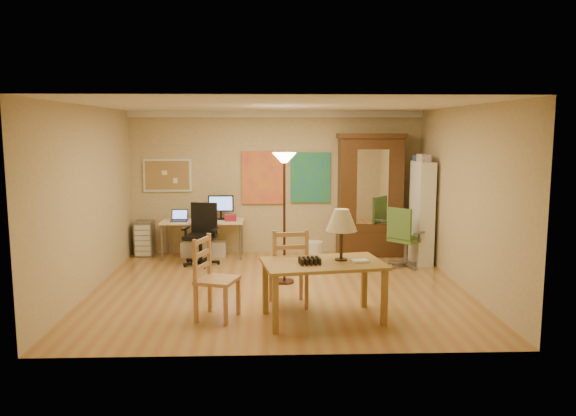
{
  "coord_description": "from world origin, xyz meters",
  "views": [
    {
      "loc": [
        -0.14,
        -8.13,
        2.36
      ],
      "look_at": [
        0.15,
        0.3,
        1.17
      ],
      "focal_mm": 35.0,
      "sensor_mm": 36.0,
      "label": 1
    }
  ],
  "objects_px": {
    "dining_table": "(330,250)",
    "armoire": "(370,203)",
    "office_chair_green": "(404,251)",
    "computer_desk": "(205,235)",
    "bookshelf": "(422,213)",
    "office_chair_black": "(201,248)"
  },
  "relations": [
    {
      "from": "dining_table",
      "to": "office_chair_black",
      "type": "distance_m",
      "value": 3.56
    },
    {
      "from": "dining_table",
      "to": "office_chair_green",
      "type": "relative_size",
      "value": 1.53
    },
    {
      "from": "computer_desk",
      "to": "office_chair_green",
      "type": "height_order",
      "value": "computer_desk"
    },
    {
      "from": "office_chair_green",
      "to": "armoire",
      "type": "relative_size",
      "value": 0.46
    },
    {
      "from": "office_chair_black",
      "to": "office_chair_green",
      "type": "bearing_deg",
      "value": -4.83
    },
    {
      "from": "office_chair_black",
      "to": "armoire",
      "type": "bearing_deg",
      "value": 12.5
    },
    {
      "from": "dining_table",
      "to": "armoire",
      "type": "bearing_deg",
      "value": 72.46
    },
    {
      "from": "computer_desk",
      "to": "office_chair_green",
      "type": "xyz_separation_m",
      "value": [
        3.53,
        -0.9,
        -0.14
      ]
    },
    {
      "from": "office_chair_green",
      "to": "armoire",
      "type": "bearing_deg",
      "value": 114.16
    },
    {
      "from": "computer_desk",
      "to": "armoire",
      "type": "distance_m",
      "value": 3.14
    },
    {
      "from": "bookshelf",
      "to": "office_chair_black",
      "type": "bearing_deg",
      "value": 179.73
    },
    {
      "from": "office_chair_black",
      "to": "bookshelf",
      "type": "xyz_separation_m",
      "value": [
        3.88,
        -0.02,
        0.61
      ]
    },
    {
      "from": "bookshelf",
      "to": "dining_table",
      "type": "bearing_deg",
      "value": -123.71
    },
    {
      "from": "dining_table",
      "to": "computer_desk",
      "type": "xyz_separation_m",
      "value": [
        -1.95,
        3.52,
        -0.46
      ]
    },
    {
      "from": "office_chair_black",
      "to": "armoire",
      "type": "height_order",
      "value": "armoire"
    },
    {
      "from": "office_chair_green",
      "to": "armoire",
      "type": "xyz_separation_m",
      "value": [
        -0.44,
        0.98,
        0.71
      ]
    },
    {
      "from": "computer_desk",
      "to": "office_chair_black",
      "type": "relative_size",
      "value": 1.4
    },
    {
      "from": "dining_table",
      "to": "office_chair_green",
      "type": "distance_m",
      "value": 3.12
    },
    {
      "from": "dining_table",
      "to": "armoire",
      "type": "distance_m",
      "value": 3.78
    },
    {
      "from": "dining_table",
      "to": "office_chair_green",
      "type": "bearing_deg",
      "value": 58.95
    },
    {
      "from": "armoire",
      "to": "dining_table",
      "type": "bearing_deg",
      "value": -107.54
    },
    {
      "from": "office_chair_green",
      "to": "bookshelf",
      "type": "distance_m",
      "value": 0.77
    }
  ]
}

